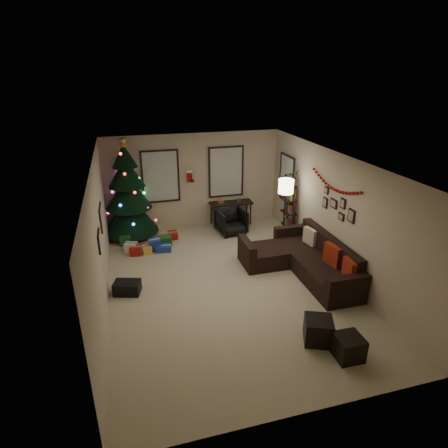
{
  "coord_description": "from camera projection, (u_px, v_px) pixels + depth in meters",
  "views": [
    {
      "loc": [
        -1.93,
        -6.78,
        4.35
      ],
      "look_at": [
        0.1,
        0.6,
        1.15
      ],
      "focal_mm": 30.02,
      "sensor_mm": 36.0,
      "label": 1
    }
  ],
  "objects": [
    {
      "name": "window_back_left",
      "position": [
        160.0,
        176.0,
        10.44
      ],
      "size": [
        1.05,
        0.06,
        1.5
      ],
      "color": "#728CB2",
      "rests_on": "wall_back"
    },
    {
      "name": "gallery",
      "position": [
        338.0,
        206.0,
        8.12
      ],
      "size": [
        0.03,
        1.25,
        0.54
      ],
      "color": "black",
      "rests_on": "wall_right"
    },
    {
      "name": "wall_front",
      "position": [
        305.0,
        335.0,
        4.55
      ],
      "size": [
        5.0,
        0.0,
        5.0
      ],
      "primitive_type": "plane",
      "rotation": [
        -1.57,
        0.0,
        0.0
      ],
      "color": "#C7B597",
      "rests_on": "floor"
    },
    {
      "name": "art_abstract",
      "position": [
        99.0,
        241.0,
        6.73
      ],
      "size": [
        0.04,
        0.45,
        0.35
      ],
      "color": "black",
      "rests_on": "wall_left"
    },
    {
      "name": "wall_back",
      "position": [
        194.0,
        181.0,
        10.78
      ],
      "size": [
        5.0,
        0.0,
        5.0
      ],
      "primitive_type": "plane",
      "rotation": [
        1.57,
        0.0,
        0.0
      ],
      "color": "#C7B597",
      "rests_on": "floor"
    },
    {
      "name": "ceiling",
      "position": [
        227.0,
        161.0,
        7.14
      ],
      "size": [
        7.0,
        7.0,
        0.0
      ],
      "primitive_type": "plane",
      "rotation": [
        3.14,
        0.0,
        0.0
      ],
      "color": "white",
      "rests_on": "floor"
    },
    {
      "name": "bookshelf",
      "position": [
        289.0,
        208.0,
        10.13
      ],
      "size": [
        0.3,
        0.51,
        1.73
      ],
      "color": "black",
      "rests_on": "floor"
    },
    {
      "name": "sofa",
      "position": [
        303.0,
        260.0,
        8.57
      ],
      "size": [
        1.91,
        2.77,
        0.87
      ],
      "color": "black",
      "rests_on": "floor"
    },
    {
      "name": "ottoman_near",
      "position": [
        318.0,
        330.0,
        6.38
      ],
      "size": [
        0.6,
        0.6,
        0.44
      ],
      "primitive_type": "cube",
      "rotation": [
        0.0,
        0.0,
        -0.39
      ],
      "color": "black",
      "rests_on": "floor"
    },
    {
      "name": "presents",
      "position": [
        150.0,
        244.0,
        9.74
      ],
      "size": [
        1.5,
        1.01,
        0.3
      ],
      "rotation": [
        0.0,
        0.0,
        0.36
      ],
      "color": "#14591E",
      "rests_on": "floor"
    },
    {
      "name": "desk",
      "position": [
        231.0,
        205.0,
        11.07
      ],
      "size": [
        1.27,
        0.45,
        0.68
      ],
      "color": "black",
      "rests_on": "floor"
    },
    {
      "name": "christmas_tree",
      "position": [
        128.0,
        196.0,
        10.08
      ],
      "size": [
        1.5,
        1.5,
        2.79
      ],
      "rotation": [
        0.0,
        0.0,
        0.21
      ],
      "color": "black",
      "rests_on": "floor"
    },
    {
      "name": "ottoman_far",
      "position": [
        348.0,
        347.0,
        6.02
      ],
      "size": [
        0.43,
        0.43,
        0.4
      ],
      "primitive_type": "cube",
      "rotation": [
        0.0,
        0.0,
        -0.02
      ],
      "color": "black",
      "rests_on": "floor"
    },
    {
      "name": "potted_plant",
      "position": [
        293.0,
        175.0,
        9.69
      ],
      "size": [
        0.53,
        0.52,
        0.44
      ],
      "primitive_type": "imported",
      "rotation": [
        0.0,
        0.0,
        0.65
      ],
      "color": "#4C4C4C",
      "rests_on": "bookshelf"
    },
    {
      "name": "storage_bin",
      "position": [
        127.0,
        288.0,
        7.77
      ],
      "size": [
        0.61,
        0.49,
        0.27
      ],
      "primitive_type": "cube",
      "rotation": [
        0.0,
        0.0,
        -0.28
      ],
      "color": "black",
      "rests_on": "floor"
    },
    {
      "name": "floor",
      "position": [
        227.0,
        283.0,
        8.19
      ],
      "size": [
        7.0,
        7.0,
        0.0
      ],
      "primitive_type": "plane",
      "color": "#B7AC8A",
      "rests_on": "ground"
    },
    {
      "name": "wall_right",
      "position": [
        336.0,
        215.0,
        8.28
      ],
      "size": [
        0.0,
        7.0,
        7.0
      ],
      "primitive_type": "plane",
      "rotation": [
        1.57,
        0.0,
        -1.57
      ],
      "color": "#C7B597",
      "rests_on": "floor"
    },
    {
      "name": "garland",
      "position": [
        335.0,
        184.0,
        8.1
      ],
      "size": [
        0.08,
        1.9,
        0.3
      ],
      "primitive_type": null,
      "color": "#A5140C",
      "rests_on": "wall_right"
    },
    {
      "name": "stocking_left",
      "position": [
        190.0,
        176.0,
        10.54
      ],
      "size": [
        0.2,
        0.05,
        0.36
      ],
      "color": "#990F0C",
      "rests_on": "wall_back"
    },
    {
      "name": "pillow_red_b",
      "position": [
        332.0,
        255.0,
        8.02
      ],
      "size": [
        0.19,
        0.47,
        0.46
      ],
      "primitive_type": "cube",
      "rotation": [
        0.0,
        0.0,
        0.15
      ],
      "color": "maroon",
      "rests_on": "sofa"
    },
    {
      "name": "stocking_right",
      "position": [
        200.0,
        178.0,
        10.84
      ],
      "size": [
        0.2,
        0.05,
        0.36
      ],
      "color": "#990F0C",
      "rests_on": "wall_back"
    },
    {
      "name": "floor_lamp",
      "position": [
        286.0,
        191.0,
        9.4
      ],
      "size": [
        0.38,
        0.38,
        1.79
      ],
      "rotation": [
        0.0,
        0.0,
        -0.22
      ],
      "color": "black",
      "rests_on": "floor"
    },
    {
      "name": "pillow_cream",
      "position": [
        310.0,
        236.0,
        8.94
      ],
      "size": [
        0.19,
        0.41,
        0.4
      ],
      "primitive_type": "cube",
      "rotation": [
        0.0,
        0.0,
        0.2
      ],
      "color": "beige",
      "rests_on": "sofa"
    },
    {
      "name": "window_right_wall",
      "position": [
        287.0,
        178.0,
        10.48
      ],
      "size": [
        0.06,
        0.9,
        1.3
      ],
      "color": "#728CB2",
      "rests_on": "wall_right"
    },
    {
      "name": "pillow_red_a",
      "position": [
        349.0,
        269.0,
        7.46
      ],
      "size": [
        0.15,
        0.41,
        0.4
      ],
      "primitive_type": "cube",
      "rotation": [
        0.0,
        0.0,
        -0.12
      ],
      "color": "maroon",
      "rests_on": "sofa"
    },
    {
      "name": "wall_left",
      "position": [
        100.0,
        240.0,
        7.05
      ],
      "size": [
        0.0,
        7.0,
        7.0
      ],
      "primitive_type": "plane",
      "rotation": [
        1.57,
        0.0,
        1.57
      ],
      "color": "#C7B597",
      "rests_on": "floor"
    },
    {
      "name": "art_map",
      "position": [
        101.0,
        217.0,
        7.78
      ],
      "size": [
        0.04,
        0.6,
        0.5
      ],
      "color": "black",
      "rests_on": "wall_left"
    },
    {
      "name": "window_back_right",
      "position": [
        226.0,
        172.0,
        10.91
      ],
      "size": [
        1.05,
        0.06,
        1.5
      ],
      "color": "#728CB2",
      "rests_on": "wall_back"
    },
    {
      "name": "desk_chair",
      "position": [
        231.0,
        221.0,
        10.55
      ],
      "size": [
        0.76,
        0.73,
        0.7
      ],
      "primitive_type": "imported",
      "rotation": [
        0.0,
        0.0,
        0.14
      ],
      "color": "black",
      "rests_on": "floor"
    }
  ]
}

